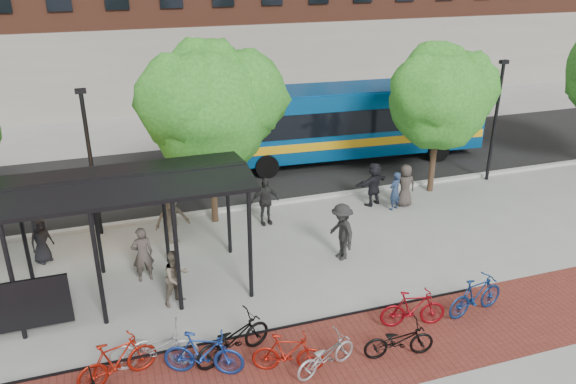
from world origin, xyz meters
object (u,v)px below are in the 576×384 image
object	(u,v)px
pedestrian_1	(143,254)
bus_shelter	(45,206)
bike_4	(233,339)
tree_b	(211,101)
pedestrian_5	(374,184)
tree_c	(441,93)
bus	(346,119)
pedestrian_4	(265,201)
lamp_post_right	(496,118)
pedestrian_9	(342,232)
bike_11	(476,296)
pedestrian_6	(405,186)
bike_5	(288,353)
lamp_post_left	(91,160)
bike_9	(413,309)
bike_2	(153,348)
pedestrian_0	(41,240)
pedestrian_8	(176,278)
bike_8	(399,340)
pedestrian_3	(172,218)
bike_1	(117,360)
bike_3	(203,354)
bike_6	(326,355)
pedestrian_7	(395,191)

from	to	relation	value
pedestrian_1	bus_shelter	bearing A→B (deg)	4.73
bike_4	tree_b	bearing A→B (deg)	-29.26
pedestrian_5	tree_c	bearing A→B (deg)	170.17
tree_b	bus	xyz separation A→B (m)	(7.11, 4.58, -2.47)
tree_c	pedestrian_1	bearing A→B (deg)	-164.31
bike_4	pedestrian_1	xyz separation A→B (m)	(-1.72, 4.25, 0.34)
pedestrian_4	pedestrian_5	bearing A→B (deg)	-0.83
lamp_post_right	pedestrian_9	bearing A→B (deg)	-153.98
bike_11	pedestrian_5	bearing A→B (deg)	-14.31
lamp_post_right	pedestrian_6	world-z (taller)	lamp_post_right
bus	bike_5	size ratio (longest dim) A/B	7.59
bus_shelter	pedestrian_4	size ratio (longest dim) A/B	5.96
bus_shelter	lamp_post_left	bearing A→B (deg)	74.47
bus_shelter	lamp_post_left	world-z (taller)	lamp_post_left
lamp_post_left	pedestrian_4	world-z (taller)	lamp_post_left
pedestrian_9	lamp_post_right	bearing A→B (deg)	110.18
bike_9	pedestrian_9	size ratio (longest dim) A/B	0.93
tree_c	pedestrian_5	distance (m)	4.39
bike_5	pedestrian_9	world-z (taller)	pedestrian_9
lamp_post_left	bike_11	bearing A→B (deg)	-40.48
bike_2	pedestrian_0	bearing A→B (deg)	34.53
tree_c	bus	size ratio (longest dim) A/B	0.46
bike_9	pedestrian_0	xyz separation A→B (m)	(-9.43, 6.65, 0.23)
bike_2	pedestrian_8	size ratio (longest dim) A/B	1.30
bike_9	pedestrian_6	size ratio (longest dim) A/B	1.05
bike_4	pedestrian_5	size ratio (longest dim) A/B	1.19
pedestrian_4	lamp_post_right	bearing A→B (deg)	1.56
bus_shelter	lamp_post_right	xyz separation A→B (m)	(17.13, 4.08, -0.25)
bike_8	pedestrian_3	xyz separation A→B (m)	(-4.39, 7.60, 0.45)
pedestrian_5	pedestrian_6	distance (m)	1.20
bike_4	pedestrian_6	world-z (taller)	pedestrian_6
pedestrian_0	lamp_post_left	bearing A→B (deg)	0.09
bike_1	bike_8	world-z (taller)	bike_1
bike_3	bike_6	size ratio (longest dim) A/B	1.13
bike_11	bus_shelter	bearing A→B (deg)	59.25
bike_1	bike_5	distance (m)	3.90
lamp_post_left	bike_9	distance (m)	11.38
bike_3	bike_8	world-z (taller)	bike_3
pedestrian_7	pedestrian_9	world-z (taller)	pedestrian_9
bike_11	pedestrian_1	distance (m)	9.54
tree_b	pedestrian_8	bearing A→B (deg)	-113.74
bike_6	pedestrian_6	world-z (taller)	pedestrian_6
lamp_post_right	bus	distance (m)	6.51
lamp_post_left	pedestrian_1	distance (m)	4.22
bike_3	pedestrian_9	bearing A→B (deg)	-29.27
pedestrian_5	bike_3	bearing A→B (deg)	22.31
lamp_post_right	bike_2	xyz separation A→B (m)	(-14.96, -7.60, -2.19)
bike_2	bike_4	size ratio (longest dim) A/B	1.03
tree_b	bike_2	xyz separation A→B (m)	(-3.06, -7.35, -3.90)
bike_5	bike_9	bearing A→B (deg)	-60.18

